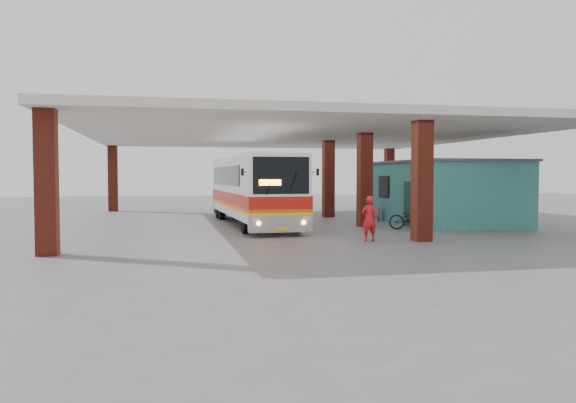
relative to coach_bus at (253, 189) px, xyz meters
The scene contains 8 objects.
ground 5.66m from the coach_bus, 68.77° to the right, with size 90.00×90.00×0.00m, color #515154.
brick_columns 3.41m from the coach_bus, ahead, with size 20.10×21.60×4.35m.
canopy_roof 3.99m from the coach_bus, 31.08° to the left, with size 21.00×23.00×0.30m, color beige.
shop_building 9.50m from the coach_bus, ahead, with size 5.20×8.20×3.11m.
coach_bus is the anchor object (origin of this frame).
motorcycle 7.66m from the coach_bus, 32.19° to the right, with size 0.68×1.95×1.02m, color black.
pedestrian 8.34m from the coach_bus, 68.38° to the right, with size 0.60×0.39×1.64m, color red.
red_chair 6.80m from the coach_bus, ahead, with size 0.49×0.49×0.75m.
Camera 1 is at (-6.01, -21.76, 2.39)m, focal length 35.00 mm.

